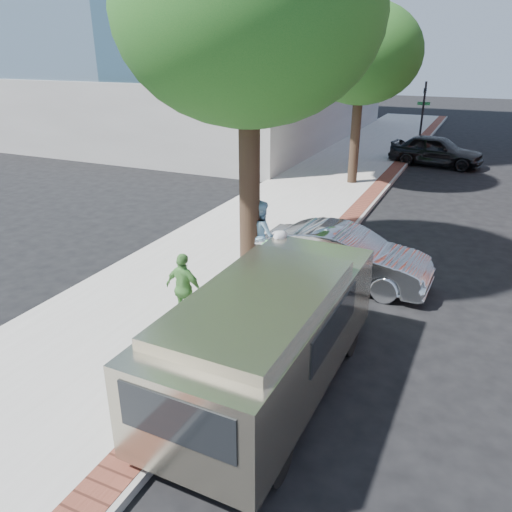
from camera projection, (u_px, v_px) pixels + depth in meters
The scene contains 15 objects.
ground at pixel (238, 308), 11.39m from camera, with size 120.00×120.00×0.00m, color black.
sidewalk at pixel (298, 205), 18.65m from camera, with size 5.00×60.00×0.15m, color #9E9991.
brick_strip at pixel (356, 210), 17.77m from camera, with size 0.60×60.00×0.01m, color brown.
curb at pixel (366, 214), 17.67m from camera, with size 0.10×60.00×0.15m, color gray.
office_base at pixel (212, 104), 34.10m from camera, with size 18.20×22.20×4.00m, color gray.
signal_near at pixel (423, 110), 28.64m from camera, with size 0.70×0.15×3.80m.
tree_near at pixel (249, 14), 10.85m from camera, with size 6.00×6.00×8.51m.
tree_far at pixel (361, 54), 19.62m from camera, with size 4.80×4.80×7.14m.
parking_meter at pixel (265, 259), 10.94m from camera, with size 0.12×0.32×1.47m.
person_gray at pixel (276, 271), 10.69m from camera, with size 0.67×0.44×1.83m, color #A5A4A9.
person_officer at pixel (261, 234), 12.89m from camera, with size 0.87×0.68×1.78m, color #91C1E0.
person_green at pixel (184, 288), 10.24m from camera, with size 0.89×0.37×1.53m, color #539845.
sedan_silver at pixel (343, 256), 12.41m from camera, with size 1.49×4.27×1.41m, color #BABEC2.
bg_car at pixel (436, 151), 25.03m from camera, with size 1.81×4.50×1.53m, color black.
van at pixel (273, 330), 8.37m from camera, with size 2.20×5.52×2.02m.
Camera 1 is at (4.58, -8.98, 5.46)m, focal length 35.00 mm.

